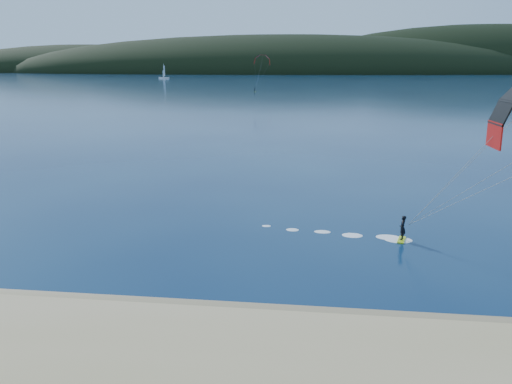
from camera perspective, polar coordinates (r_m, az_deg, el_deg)
ground at (r=21.41m, az=-8.75°, el=-20.05°), size 1800.00×1800.00×0.00m
wet_sand at (r=25.08m, az=-6.00°, el=-14.17°), size 220.00×2.50×0.10m
headland at (r=762.23m, az=6.45°, el=13.97°), size 1200.00×310.00×140.00m
kitesurfer_far at (r=220.47m, az=0.72°, el=15.08°), size 7.89×5.88×14.90m
sailboat at (r=444.13m, az=-10.93°, el=13.26°), size 9.22×5.99×13.22m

